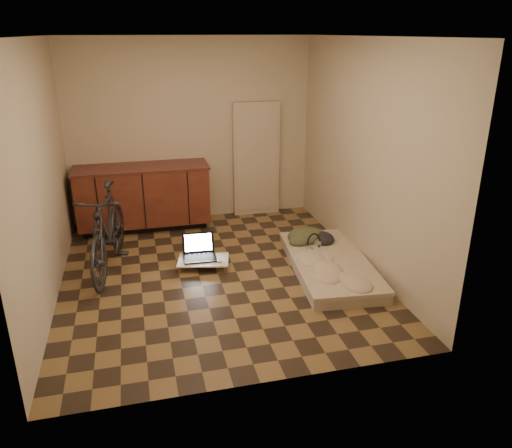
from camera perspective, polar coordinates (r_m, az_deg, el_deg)
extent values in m
cube|color=brown|center=(5.87, -4.41, -5.69)|extent=(3.50, 4.00, 0.00)
cube|color=silver|center=(5.24, -5.25, 20.58)|extent=(3.50, 4.00, 0.00)
cube|color=#C5B597|center=(7.35, -7.42, 10.43)|extent=(3.50, 0.00, 2.60)
cube|color=#C5B597|center=(3.55, 0.59, -1.14)|extent=(3.50, 0.00, 2.60)
cube|color=#C5B597|center=(5.43, -23.40, 5.04)|extent=(0.00, 4.00, 2.60)
cube|color=#C5B597|center=(5.94, 12.25, 7.58)|extent=(0.00, 4.00, 2.60)
cube|color=black|center=(7.39, -12.50, 0.06)|extent=(1.70, 0.48, 0.10)
cube|color=#4F1F16|center=(7.21, -12.76, 3.22)|extent=(1.80, 0.60, 0.78)
cube|color=#51231D|center=(7.09, -13.02, 6.33)|extent=(1.84, 0.62, 0.03)
cube|color=#C5B49C|center=(7.55, 0.02, 7.40)|extent=(0.70, 0.10, 1.70)
imported|color=black|center=(5.98, -16.66, -0.18)|extent=(0.81, 1.79, 1.12)
cube|color=#B2A38E|center=(5.97, 8.40, -4.79)|extent=(1.01, 1.84, 0.11)
cube|color=beige|center=(5.94, 8.44, -4.13)|extent=(1.03, 1.87, 0.04)
cube|color=brown|center=(5.91, -8.75, -5.23)|extent=(0.04, 0.04, 0.08)
cube|color=brown|center=(6.21, -8.41, -3.90)|extent=(0.04, 0.04, 0.08)
cube|color=brown|center=(5.87, -3.51, -5.21)|extent=(0.04, 0.04, 0.08)
cube|color=brown|center=(6.17, -3.43, -3.86)|extent=(0.04, 0.04, 0.08)
cube|color=silver|center=(6.01, -6.05, -4.11)|extent=(0.67, 0.50, 0.02)
cube|color=black|center=(6.02, -6.42, -3.88)|extent=(0.40, 0.29, 0.02)
cube|color=black|center=(6.13, -6.63, -2.11)|extent=(0.39, 0.09, 0.25)
cube|color=white|center=(6.13, -6.63, -2.11)|extent=(0.33, 0.07, 0.20)
ellipsoid|color=white|center=(5.92, -4.23, -4.21)|extent=(0.07, 0.10, 0.03)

